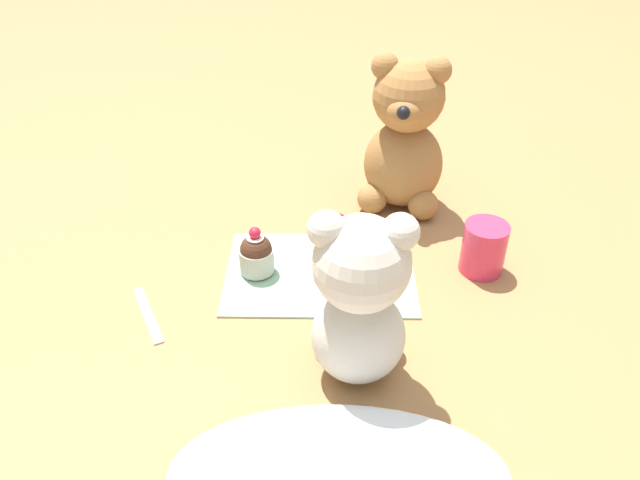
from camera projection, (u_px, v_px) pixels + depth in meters
ground_plane at (320, 274)px, 0.84m from camera, size 4.00×4.00×0.00m
knitted_placemat at (320, 272)px, 0.84m from camera, size 0.25×0.18×0.01m
tulle_cloth at (339, 476)px, 0.57m from camera, size 0.32×0.16×0.02m
teddy_bear_cream at (360, 299)px, 0.63m from camera, size 0.11×0.11×0.21m
teddy_bear_tan at (405, 139)px, 0.92m from camera, size 0.14×0.13×0.24m
cupcake_near_cream_bear at (256, 256)px, 0.82m from camera, size 0.05×0.05×0.07m
saucer_plate at (338, 257)px, 0.85m from camera, size 0.07×0.07×0.01m
cupcake_near_tan_bear at (338, 242)px, 0.84m from camera, size 0.05×0.05×0.07m
juice_glass at (484, 248)px, 0.83m from camera, size 0.06×0.06×0.07m
teaspoon at (148, 314)px, 0.77m from camera, size 0.06×0.10×0.01m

